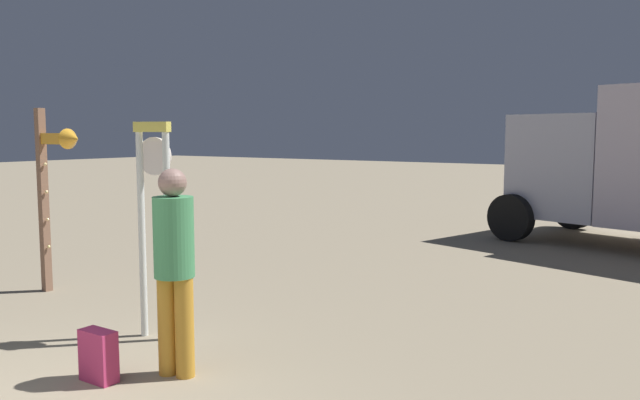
{
  "coord_description": "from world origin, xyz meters",
  "views": [
    {
      "loc": [
        4.39,
        -1.76,
        2.06
      ],
      "look_at": [
        -0.2,
        5.03,
        1.2
      ],
      "focal_mm": 35.89,
      "sensor_mm": 36.0,
      "label": 1
    }
  ],
  "objects": [
    {
      "name": "standing_clock",
      "position": [
        -0.5,
        2.53,
        1.31
      ],
      "size": [
        0.4,
        0.16,
        2.17
      ],
      "color": "white",
      "rests_on": "ground_plane"
    },
    {
      "name": "arrow_sign",
      "position": [
        -2.9,
        3.03,
        1.54
      ],
      "size": [
        0.88,
        0.26,
        2.38
      ],
      "color": "#8D654D",
      "rests_on": "ground_plane"
    },
    {
      "name": "person_near_clock",
      "position": [
        0.43,
        1.92,
        0.99
      ],
      "size": [
        0.34,
        0.34,
        1.77
      ],
      "color": "gold",
      "rests_on": "ground_plane"
    },
    {
      "name": "backpack",
      "position": [
        -0.01,
        1.47,
        0.21
      ],
      "size": [
        0.33,
        0.2,
        0.43
      ],
      "color": "#C73466",
      "rests_on": "ground_plane"
    }
  ]
}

